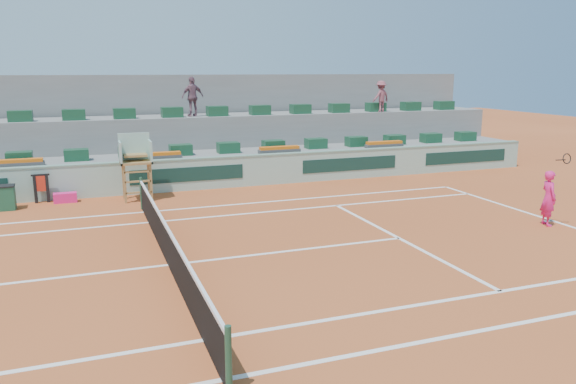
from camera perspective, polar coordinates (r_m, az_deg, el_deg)
name	(u,v)px	position (r m, az deg, el deg)	size (l,w,h in m)	color
ground	(169,265)	(13.98, -12.04, -7.28)	(90.00, 90.00, 0.00)	#AA4920
seating_tier_lower	(129,169)	(24.18, -15.80, 2.27)	(36.00, 4.00, 1.20)	gray
seating_tier_upper	(125,147)	(25.66, -16.19, 4.38)	(36.00, 2.40, 2.60)	gray
stadium_back_wall	(122,123)	(27.14, -16.56, 6.69)	(36.00, 0.40, 4.40)	gray
player_bag	(65,198)	(21.46, -21.69, -0.54)	(0.78, 0.35, 0.35)	#F6207C
spectator_mid	(193,97)	(25.36, -9.66, 9.53)	(1.02, 0.42, 1.74)	#7A5160
spectator_right	(381,96)	(28.17, 9.42, 9.57)	(0.97, 0.56, 1.51)	#8D4650
court_lines	(169,265)	(13.98, -12.04, -7.26)	(23.89, 11.09, 0.01)	white
tennis_net	(168,244)	(13.82, -12.14, -5.22)	(0.10, 11.97, 1.10)	black
advertising_hoarding	(135,177)	(22.01, -15.28, 1.43)	(36.00, 0.34, 1.26)	#98C0B0
umpire_chair	(135,158)	(20.88, -15.23, 3.40)	(1.10, 0.90, 2.40)	olive
seat_row_lower	(130,152)	(23.17, -15.74, 3.91)	(32.90, 0.60, 0.44)	#17452A
seat_row_upper	(124,113)	(24.91, -16.29, 7.68)	(32.90, 0.60, 0.44)	#17452A
flower_planters	(91,159)	(22.33, -19.39, 3.14)	(26.80, 0.36, 0.28)	#474747
drink_cooler_a	(5,198)	(21.11, -26.81, -0.51)	(0.65, 0.56, 0.84)	#194C33
towel_rack	(41,186)	(21.66, -23.78, 0.56)	(0.61, 0.10, 1.03)	black
tennis_player	(549,198)	(18.63, 24.96, -0.54)	(0.54, 0.91, 2.28)	#F6207C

